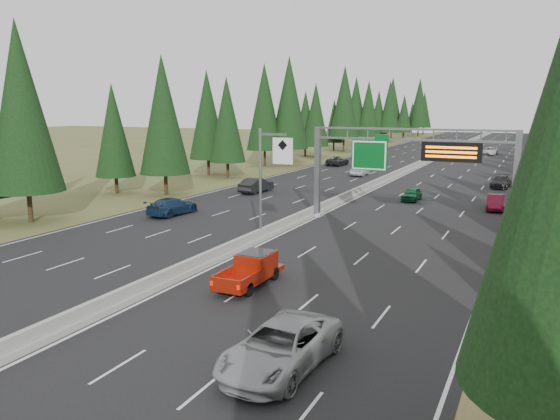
{
  "coord_description": "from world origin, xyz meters",
  "views": [
    {
      "loc": [
        17.78,
        -8.86,
        9.55
      ],
      "look_at": [
        3.94,
        20.0,
        3.48
      ],
      "focal_mm": 35.0,
      "sensor_mm": 36.0,
      "label": 1
    }
  ],
  "objects": [
    {
      "name": "tree_row_left",
      "position": [
        -21.94,
        67.22,
        9.37
      ],
      "size": [
        11.65,
        240.63,
        18.6
      ],
      "color": "black",
      "rests_on": "ground"
    },
    {
      "name": "car_onc_near",
      "position": [
        -10.85,
        44.67,
        0.9
      ],
      "size": [
        2.13,
        5.12,
        1.65
      ],
      "primitive_type": "imported",
      "rotation": [
        0.0,
        0.0,
        3.06
      ],
      "color": "black",
      "rests_on": "road"
    },
    {
      "name": "hov_sign_pole",
      "position": [
        0.58,
        24.97,
        4.72
      ],
      "size": [
        2.8,
        0.5,
        8.0
      ],
      "color": "slate",
      "rests_on": "road"
    },
    {
      "name": "car_ahead_dkgrey",
      "position": [
        13.66,
        60.5,
        0.78
      ],
      "size": [
        2.25,
        4.95,
        1.41
      ],
      "primitive_type": "imported",
      "rotation": [
        0.0,
        0.0,
        -0.06
      ],
      "color": "black",
      "rests_on": "road"
    },
    {
      "name": "car_ahead_dkred",
      "position": [
        14.25,
        45.0,
        0.78
      ],
      "size": [
        1.71,
        4.33,
        1.4
      ],
      "primitive_type": "imported",
      "rotation": [
        0.0,
        0.0,
        0.05
      ],
      "color": "maroon",
      "rests_on": "road"
    },
    {
      "name": "car_onc_blue",
      "position": [
        -11.49,
        30.0,
        0.85
      ],
      "size": [
        2.58,
        5.47,
        1.54
      ],
      "primitive_type": "imported",
      "rotation": [
        0.0,
        0.0,
        3.06
      ],
      "color": "#152C4C",
      "rests_on": "road"
    },
    {
      "name": "shoulder_right",
      "position": [
        17.8,
        80.0,
        0.03
      ],
      "size": [
        3.6,
        260.0,
        0.06
      ],
      "primitive_type": "cube",
      "color": "olive",
      "rests_on": "ground"
    },
    {
      "name": "car_ahead_far",
      "position": [
        1.5,
        126.07,
        0.84
      ],
      "size": [
        1.94,
        4.52,
        1.52
      ],
      "primitive_type": "imported",
      "rotation": [
        0.0,
        0.0,
        0.03
      ],
      "color": "black",
      "rests_on": "road"
    },
    {
      "name": "silver_minivan",
      "position": [
        9.73,
        8.0,
        0.92
      ],
      "size": [
        3.12,
        6.2,
        1.68
      ],
      "primitive_type": "imported",
      "rotation": [
        0.0,
        0.0,
        -0.06
      ],
      "color": "#9F9FA3",
      "rests_on": "road"
    },
    {
      "name": "median_barrier",
      "position": [
        0.0,
        80.0,
        0.41
      ],
      "size": [
        0.7,
        260.0,
        0.85
      ],
      "color": "gray",
      "rests_on": "road"
    },
    {
      "name": "car_onc_white",
      "position": [
        -5.03,
        64.66,
        0.9
      ],
      "size": [
        2.16,
        4.91,
        1.64
      ],
      "primitive_type": "imported",
      "rotation": [
        0.0,
        0.0,
        3.19
      ],
      "color": "white",
      "rests_on": "road"
    },
    {
      "name": "car_onc_far",
      "position": [
        -12.39,
        75.92,
        0.82
      ],
      "size": [
        2.57,
        5.38,
        1.48
      ],
      "primitive_type": "imported",
      "rotation": [
        0.0,
        0.0,
        3.12
      ],
      "color": "#232326",
      "rests_on": "road"
    },
    {
      "name": "road",
      "position": [
        0.0,
        80.0,
        0.04
      ],
      "size": [
        32.0,
        260.0,
        0.08
      ],
      "primitive_type": "cube",
      "color": "black",
      "rests_on": "ground"
    },
    {
      "name": "sign_gantry",
      "position": [
        8.92,
        34.88,
        5.27
      ],
      "size": [
        16.75,
        0.98,
        7.8
      ],
      "color": "slate",
      "rests_on": "road"
    },
    {
      "name": "car_ahead_white",
      "position": [
        8.45,
        108.35,
        0.82
      ],
      "size": [
        2.61,
        5.4,
        1.48
      ],
      "primitive_type": "imported",
      "rotation": [
        0.0,
        0.0,
        -0.03
      ],
      "color": "silver",
      "rests_on": "road"
    },
    {
      "name": "red_pickup",
      "position": [
        4.14,
        16.17,
        1.0
      ],
      "size": [
        1.81,
        5.07,
        1.65
      ],
      "color": "black",
      "rests_on": "road"
    },
    {
      "name": "shoulder_left",
      "position": [
        -17.8,
        80.0,
        0.03
      ],
      "size": [
        3.6,
        260.0,
        0.06
      ],
      "primitive_type": "cube",
      "color": "#4B5326",
      "rests_on": "ground"
    },
    {
      "name": "car_ahead_green",
      "position": [
        6.08,
        46.88,
        0.74
      ],
      "size": [
        1.64,
        3.93,
        1.33
      ],
      "primitive_type": "imported",
      "rotation": [
        0.0,
        0.0,
        -0.02
      ],
      "color": "#145833",
      "rests_on": "road"
    }
  ]
}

